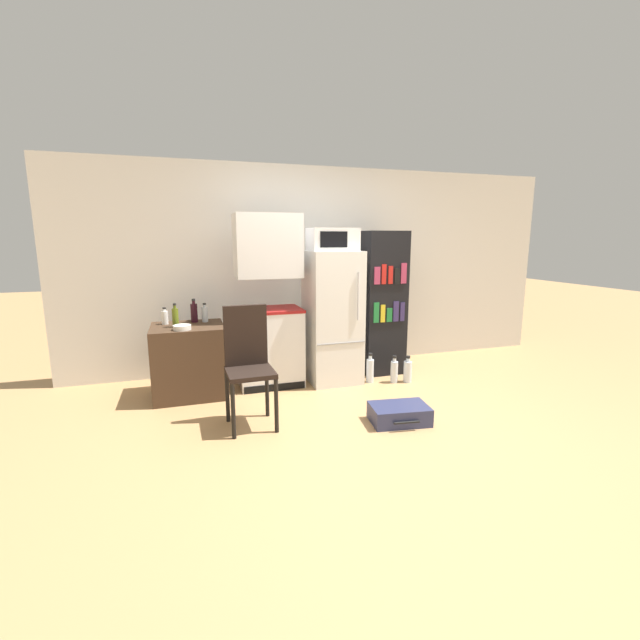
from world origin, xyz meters
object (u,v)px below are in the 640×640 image
Objects in this scene: kitchen_hutch at (269,308)px; bottle_milk_white at (165,317)px; bookshelf at (382,303)px; water_bottle_back at (394,371)px; side_table at (189,360)px; bottle_clear_short at (205,314)px; microwave at (333,239)px; bowl at (182,327)px; bottle_olive_oil at (175,317)px; chair at (248,356)px; water_bottle_front at (370,370)px; refrigerator at (332,317)px; water_bottle_middle at (408,371)px; bottle_wine_dark at (194,312)px; suitcase_large_flat at (399,414)px.

kitchen_hutch is 10.62× the size of bottle_milk_white.
bookshelf is 5.44× the size of water_bottle_back.
bottle_clear_short is at bearing 39.61° from side_table.
microwave is 1.66m from water_bottle_back.
bowl is (-0.92, -0.27, -0.11)m from kitchen_hutch.
microwave is 0.31× the size of bookshelf.
bottle_olive_oil is 2.48m from water_bottle_back.
bottle_milk_white is 1.27m from chair.
bowl is 2.13m from water_bottle_front.
bowl is 0.16× the size of chair.
water_bottle_back is at bearing -26.31° from refrigerator.
side_table is at bearing -175.47° from kitchen_hutch.
kitchen_hutch is 1.26× the size of refrigerator.
bowl is at bearing -68.69° from bottle_olive_oil.
refrigerator is 0.87× the size of bookshelf.
bookshelf is 7.05× the size of bottle_olive_oil.
side_table is at bearing -177.01° from bookshelf.
water_bottle_front is 1.09× the size of water_bottle_back.
bottle_milk_white is at bearing 120.04° from bottle_olive_oil.
side_table reaches higher than water_bottle_front.
bookshelf is at bearing -1.05° from bottle_clear_short.
side_table is 1.42× the size of microwave.
water_bottle_front is (2.03, -0.01, -0.63)m from bowl.
kitchen_hutch is at bearing 164.53° from water_bottle_back.
refrigerator reaches higher than bottle_olive_oil.
water_bottle_back is at bearing 16.72° from chair.
refrigerator is at bearing 153.69° from water_bottle_back.
bookshelf reaches higher than side_table.
chair reaches higher than water_bottle_back.
water_bottle_back is (-0.03, -0.43, -0.73)m from bookshelf.
bottle_clear_short is 2.38m from water_bottle_middle.
bookshelf is at bearing 9.13° from microwave.
microwave is 1.86m from bowl.
bookshelf reaches higher than water_bottle_back.
refrigerator reaches higher than side_table.
water_bottle_middle is (2.32, -0.51, -0.73)m from bottle_wine_dark.
water_bottle_middle is at bearing -10.41° from bottle_milk_white.
water_bottle_middle is at bearing -8.09° from side_table.
bottle_clear_short is 0.37× the size of suitcase_large_flat.
bookshelf reaches higher than water_bottle_middle.
water_bottle_front is (1.11, -0.28, -0.74)m from kitchen_hutch.
microwave is at bearing 149.94° from water_bottle_front.
bottle_milk_white is (-0.30, -0.03, -0.03)m from bottle_wine_dark.
bowl is at bearing -172.61° from microwave.
bowl is at bearing 177.35° from water_bottle_back.
bookshelf is 0.85m from water_bottle_back.
bottle_milk_white is 2.75m from water_bottle_middle.
bottle_clear_short reaches higher than bottle_milk_white.
refrigerator is 2.71× the size of suitcase_large_flat.
side_table is 1.35× the size of suitcase_large_flat.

